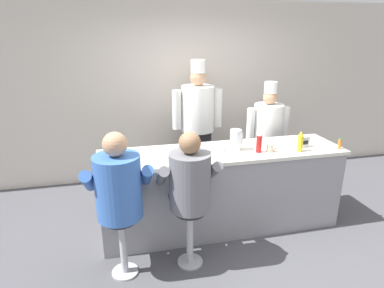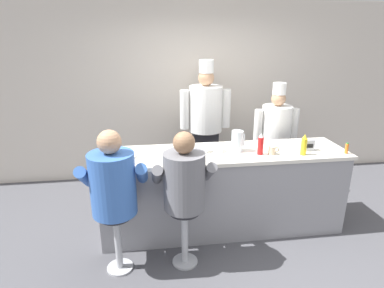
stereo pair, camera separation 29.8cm
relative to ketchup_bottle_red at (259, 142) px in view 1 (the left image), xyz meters
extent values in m
plane|color=#4C4C51|center=(-0.37, -0.22, -1.08)|extent=(20.00, 20.00, 0.00)
cube|color=beige|center=(-0.37, 1.79, 0.27)|extent=(10.00, 0.06, 2.70)
cube|color=gray|center=(-0.37, 0.13, -0.62)|extent=(2.73, 0.68, 0.93)
cube|color=silver|center=(-0.37, 0.13, -0.13)|extent=(2.79, 0.70, 0.04)
cylinder|color=red|center=(0.00, 0.00, -0.02)|extent=(0.06, 0.06, 0.19)
cone|color=white|center=(0.00, 0.00, 0.10)|extent=(0.05, 0.05, 0.05)
cylinder|color=yellow|center=(0.46, -0.08, -0.02)|extent=(0.06, 0.06, 0.19)
cone|color=yellow|center=(0.46, -0.08, 0.10)|extent=(0.05, 0.05, 0.05)
cylinder|color=orange|center=(0.95, -0.10, -0.06)|extent=(0.04, 0.04, 0.11)
cylinder|color=#287F2D|center=(0.95, -0.10, 0.00)|extent=(0.02, 0.02, 0.01)
cylinder|color=silver|center=(-0.22, 0.13, 0.00)|extent=(0.13, 0.13, 0.24)
cube|color=silver|center=(-0.15, 0.13, 0.02)|extent=(0.02, 0.02, 0.14)
cylinder|color=white|center=(-1.48, 0.11, -0.11)|extent=(0.28, 0.28, 0.02)
ellipsoid|color=#E0BC60|center=(-1.48, 0.11, -0.08)|extent=(0.12, 0.10, 0.03)
cylinder|color=white|center=(-0.42, 0.16, -0.09)|extent=(0.14, 0.14, 0.05)
cylinder|color=white|center=(-0.59, 0.15, -0.07)|extent=(0.09, 0.09, 0.09)
torus|color=white|center=(-0.53, 0.15, -0.06)|extent=(0.07, 0.02, 0.07)
cylinder|color=beige|center=(0.13, -0.02, -0.07)|extent=(0.08, 0.08, 0.09)
torus|color=beige|center=(0.18, -0.02, -0.06)|extent=(0.06, 0.01, 0.06)
cube|color=silver|center=(0.58, 0.05, -0.05)|extent=(0.13, 0.07, 0.13)
cube|color=black|center=(0.58, 0.01, -0.05)|extent=(0.08, 0.01, 0.05)
cylinder|color=#B2B5BA|center=(-1.54, -0.45, -1.07)|extent=(0.26, 0.26, 0.02)
cylinder|color=#B2B5BA|center=(-1.54, -0.45, -0.76)|extent=(0.07, 0.07, 0.60)
cylinder|color=#232328|center=(-1.54, -0.45, -0.47)|extent=(0.30, 0.30, 0.05)
cylinder|color=#33384C|center=(-1.64, -0.25, -0.43)|extent=(0.16, 0.41, 0.16)
cylinder|color=#33384C|center=(-1.43, -0.25, -0.43)|extent=(0.16, 0.41, 0.16)
cylinder|color=#3866B7|center=(-1.54, -0.45, -0.15)|extent=(0.41, 0.41, 0.59)
cylinder|color=#3866B7|center=(-1.80, -0.34, -0.12)|extent=(0.11, 0.45, 0.36)
cylinder|color=#3866B7|center=(-1.28, -0.34, -0.12)|extent=(0.11, 0.45, 0.36)
sphere|color=tan|center=(-1.54, -0.45, 0.25)|extent=(0.21, 0.21, 0.21)
cylinder|color=#B2B5BA|center=(-0.89, -0.45, -1.07)|extent=(0.26, 0.26, 0.02)
cylinder|color=#B2B5BA|center=(-0.89, -0.45, -0.76)|extent=(0.07, 0.07, 0.60)
cylinder|color=#232328|center=(-0.89, -0.45, -0.47)|extent=(0.30, 0.30, 0.05)
cylinder|color=#33384C|center=(-0.98, -0.26, -0.43)|extent=(0.15, 0.39, 0.15)
cylinder|color=#33384C|center=(-0.79, -0.26, -0.43)|extent=(0.15, 0.39, 0.15)
cylinder|color=slate|center=(-0.89, -0.45, -0.17)|extent=(0.39, 0.39, 0.56)
cylinder|color=slate|center=(-1.13, -0.34, -0.14)|extent=(0.10, 0.42, 0.34)
cylinder|color=slate|center=(-0.64, -0.34, -0.14)|extent=(0.10, 0.42, 0.34)
sphere|color=#8C6647|center=(-0.89, -0.45, 0.21)|extent=(0.20, 0.20, 0.20)
cube|color=#232328|center=(-0.38, 1.30, -0.64)|extent=(0.36, 0.20, 0.87)
cube|color=white|center=(-0.38, 1.25, -0.47)|extent=(0.33, 0.02, 0.52)
cylinder|color=white|center=(-0.38, 1.30, 0.12)|extent=(0.47, 0.47, 0.65)
sphere|color=tan|center=(-0.38, 1.30, 0.56)|extent=(0.23, 0.23, 0.23)
cylinder|color=white|center=(-0.38, 1.30, 0.72)|extent=(0.20, 0.20, 0.18)
cylinder|color=white|center=(-0.68, 1.30, 0.11)|extent=(0.13, 0.13, 0.56)
cylinder|color=white|center=(-0.08, 1.30, 0.11)|extent=(0.13, 0.13, 0.56)
cube|color=#232328|center=(0.54, 0.89, -0.71)|extent=(0.31, 0.17, 0.74)
cube|color=white|center=(0.54, 0.84, -0.56)|extent=(0.28, 0.02, 0.45)
cylinder|color=white|center=(0.54, 0.89, -0.06)|extent=(0.40, 0.40, 0.56)
sphere|color=tan|center=(0.54, 0.89, 0.32)|extent=(0.19, 0.19, 0.19)
cylinder|color=white|center=(0.54, 0.89, 0.45)|extent=(0.17, 0.17, 0.15)
cylinder|color=white|center=(0.28, 0.89, -0.06)|extent=(0.11, 0.11, 0.47)
cylinder|color=white|center=(0.79, 0.89, -0.06)|extent=(0.11, 0.11, 0.47)
camera|label=1|loc=(-1.48, -3.10, 1.12)|focal=30.00mm
camera|label=2|loc=(-1.18, -3.15, 1.12)|focal=30.00mm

